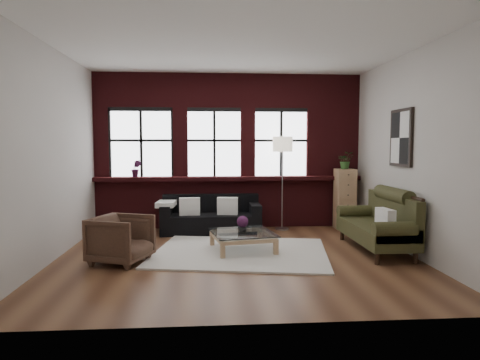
{
  "coord_description": "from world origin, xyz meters",
  "views": [
    {
      "loc": [
        -0.42,
        -6.49,
        1.74
      ],
      "look_at": [
        0.1,
        0.6,
        1.15
      ],
      "focal_mm": 32.0,
      "sensor_mm": 36.0,
      "label": 1
    }
  ],
  "objects": [
    {
      "name": "ceiling",
      "position": [
        0.0,
        0.0,
        3.2
      ],
      "size": [
        5.5,
        5.5,
        0.0
      ],
      "primitive_type": "plane",
      "rotation": [
        3.14,
        0.0,
        0.0
      ],
      "color": "white",
      "rests_on": "ground"
    },
    {
      "name": "pillow_b",
      "position": [
        -0.06,
        1.8,
        0.54
      ],
      "size": [
        0.42,
        0.19,
        0.34
      ],
      "primitive_type": "cube",
      "rotation": [
        0.0,
        0.0,
        -0.13
      ],
      "color": "white",
      "rests_on": "dark_sofa"
    },
    {
      "name": "wall_poster",
      "position": [
        2.72,
        0.3,
        1.85
      ],
      "size": [
        0.05,
        0.74,
        0.94
      ],
      "primitive_type": null,
      "color": "black",
      "rests_on": "wall_right"
    },
    {
      "name": "window_left",
      "position": [
        -1.8,
        2.45,
        1.75
      ],
      "size": [
        1.38,
        0.1,
        1.5
      ],
      "primitive_type": null,
      "color": "black",
      "rests_on": "brick_backwall"
    },
    {
      "name": "wall_right",
      "position": [
        2.75,
        0.0,
        1.6
      ],
      "size": [
        0.0,
        5.0,
        5.0
      ],
      "primitive_type": "plane",
      "rotation": [
        1.57,
        0.0,
        -1.57
      ],
      "color": "beige",
      "rests_on": "ground"
    },
    {
      "name": "shag_rug",
      "position": [
        0.08,
        0.22,
        0.01
      ],
      "size": [
        3.04,
        2.57,
        0.03
      ],
      "primitive_type": "cube",
      "rotation": [
        0.0,
        0.0,
        -0.17
      ],
      "color": "beige",
      "rests_on": "floor"
    },
    {
      "name": "pillow_settee",
      "position": [
        2.22,
        -0.33,
        0.61
      ],
      "size": [
        0.18,
        0.39,
        0.34
      ],
      "primitive_type": "cube",
      "rotation": [
        0.0,
        0.0,
        0.11
      ],
      "color": "white",
      "rests_on": "vintage_settee"
    },
    {
      "name": "wall_front",
      "position": [
        0.0,
        -2.5,
        1.6
      ],
      "size": [
        5.5,
        0.0,
        5.5
      ],
      "primitive_type": "plane",
      "rotation": [
        -1.57,
        0.0,
        0.0
      ],
      "color": "beige",
      "rests_on": "ground"
    },
    {
      "name": "potted_plant_top",
      "position": [
        2.38,
        2.09,
        1.42
      ],
      "size": [
        0.36,
        0.33,
        0.35
      ],
      "primitive_type": "imported",
      "rotation": [
        0.0,
        0.0,
        -0.19
      ],
      "color": "#2D5923",
      "rests_on": "drawer_chest"
    },
    {
      "name": "floor_lamp",
      "position": [
        1.07,
        2.08,
        1.02
      ],
      "size": [
        0.4,
        0.4,
        2.05
      ],
      "primitive_type": null,
      "color": "#A5A5A8",
      "rests_on": "floor"
    },
    {
      "name": "armchair",
      "position": [
        -1.71,
        -0.2,
        0.35
      ],
      "size": [
        0.99,
        0.98,
        0.7
      ],
      "primitive_type": "imported",
      "rotation": [
        0.0,
        0.0,
        1.21
      ],
      "color": "#432D21",
      "rests_on": "floor"
    },
    {
      "name": "wall_back",
      "position": [
        0.0,
        2.5,
        1.6
      ],
      "size": [
        5.5,
        0.0,
        5.5
      ],
      "primitive_type": "plane",
      "rotation": [
        1.57,
        0.0,
        0.0
      ],
      "color": "beige",
      "rests_on": "ground"
    },
    {
      "name": "pillow_a",
      "position": [
        -0.8,
        1.8,
        0.54
      ],
      "size": [
        0.41,
        0.17,
        0.34
      ],
      "primitive_type": "cube",
      "rotation": [
        0.0,
        0.0,
        0.07
      ],
      "color": "white",
      "rests_on": "dark_sofa"
    },
    {
      "name": "vintage_settee",
      "position": [
        2.3,
        0.25,
        0.5
      ],
      "size": [
        0.84,
        1.89,
        1.01
      ],
      "primitive_type": null,
      "color": "#302F16",
      "rests_on": "floor"
    },
    {
      "name": "floor",
      "position": [
        0.0,
        0.0,
        0.0
      ],
      "size": [
        5.5,
        5.5,
        0.0
      ],
      "primitive_type": "plane",
      "color": "#56331F",
      "rests_on": "ground"
    },
    {
      "name": "wall_left",
      "position": [
        -2.75,
        0.0,
        1.6
      ],
      "size": [
        0.0,
        5.0,
        5.0
      ],
      "primitive_type": "plane",
      "rotation": [
        1.57,
        0.0,
        1.57
      ],
      "color": "beige",
      "rests_on": "ground"
    },
    {
      "name": "window_mid",
      "position": [
        -0.3,
        2.45,
        1.75
      ],
      "size": [
        1.38,
        0.1,
        1.5
      ],
      "primitive_type": null,
      "color": "black",
      "rests_on": "brick_backwall"
    },
    {
      "name": "coffee_table",
      "position": [
        0.12,
        0.35,
        0.15
      ],
      "size": [
        1.13,
        1.13,
        0.33
      ],
      "primitive_type": null,
      "rotation": [
        0.0,
        0.0,
        0.18
      ],
      "color": "tan",
      "rests_on": "shag_rug"
    },
    {
      "name": "sill_plant",
      "position": [
        -1.9,
        2.32,
        1.25
      ],
      "size": [
        0.21,
        0.17,
        0.35
      ],
      "primitive_type": "imported",
      "rotation": [
        0.0,
        0.0,
        0.11
      ],
      "color": "#46183D",
      "rests_on": "sill_ledge"
    },
    {
      "name": "sill_ledge",
      "position": [
        0.0,
        2.35,
        1.04
      ],
      "size": [
        5.5,
        0.3,
        0.08
      ],
      "primitive_type": "cube",
      "color": "#481014",
      "rests_on": "brick_backwall"
    },
    {
      "name": "brick_backwall",
      "position": [
        0.0,
        2.44,
        1.6
      ],
      "size": [
        5.5,
        0.12,
        3.2
      ],
      "primitive_type": null,
      "color": "#481014",
      "rests_on": "floor"
    },
    {
      "name": "dark_sofa",
      "position": [
        -0.38,
        1.9,
        0.35
      ],
      "size": [
        1.94,
        0.79,
        0.7
      ],
      "primitive_type": null,
      "color": "black",
      "rests_on": "floor"
    },
    {
      "name": "flowers",
      "position": [
        0.12,
        0.35,
        0.49
      ],
      "size": [
        0.19,
        0.19,
        0.19
      ],
      "primitive_type": "sphere",
      "color": "#46183D",
      "rests_on": "vase"
    },
    {
      "name": "window_right",
      "position": [
        1.1,
        2.45,
        1.75
      ],
      "size": [
        1.38,
        0.1,
        1.5
      ],
      "primitive_type": null,
      "color": "black",
      "rests_on": "brick_backwall"
    },
    {
      "name": "vase",
      "position": [
        0.12,
        0.35,
        0.39
      ],
      "size": [
        0.17,
        0.17,
        0.14
      ],
      "primitive_type": "imported",
      "rotation": [
        0.0,
        0.0,
        -0.34
      ],
      "color": "#B2B2B2",
      "rests_on": "coffee_table"
    },
    {
      "name": "drawer_chest",
      "position": [
        2.38,
        2.09,
        0.62
      ],
      "size": [
        0.38,
        0.38,
        1.24
      ],
      "primitive_type": "cube",
      "color": "tan",
      "rests_on": "floor"
    }
  ]
}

